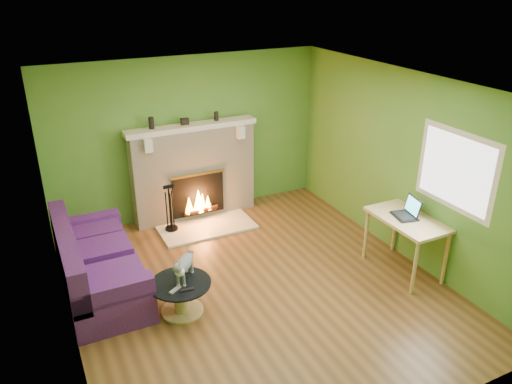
% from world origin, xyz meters
% --- Properties ---
extents(floor, '(5.00, 5.00, 0.00)m').
position_xyz_m(floor, '(0.00, 0.00, 0.00)').
color(floor, brown).
rests_on(floor, ground).
extents(ceiling, '(5.00, 5.00, 0.00)m').
position_xyz_m(ceiling, '(0.00, 0.00, 2.60)').
color(ceiling, white).
rests_on(ceiling, wall_back).
extents(wall_back, '(5.00, 0.00, 5.00)m').
position_xyz_m(wall_back, '(0.00, 2.50, 1.30)').
color(wall_back, '#45852B').
rests_on(wall_back, floor).
extents(wall_front, '(5.00, 0.00, 5.00)m').
position_xyz_m(wall_front, '(0.00, -2.50, 1.30)').
color(wall_front, '#45852B').
rests_on(wall_front, floor).
extents(wall_left, '(0.00, 5.00, 5.00)m').
position_xyz_m(wall_left, '(-2.25, 0.00, 1.30)').
color(wall_left, '#45852B').
rests_on(wall_left, floor).
extents(wall_right, '(0.00, 5.00, 5.00)m').
position_xyz_m(wall_right, '(2.25, 0.00, 1.30)').
color(wall_right, '#45852B').
rests_on(wall_right, floor).
extents(window_frame, '(0.00, 1.20, 1.20)m').
position_xyz_m(window_frame, '(2.24, -0.90, 1.55)').
color(window_frame, silver).
rests_on(window_frame, wall_right).
extents(window_pane, '(0.00, 1.06, 1.06)m').
position_xyz_m(window_pane, '(2.23, -0.90, 1.55)').
color(window_pane, white).
rests_on(window_pane, wall_right).
extents(fireplace, '(2.10, 0.46, 1.58)m').
position_xyz_m(fireplace, '(0.00, 2.32, 0.77)').
color(fireplace, beige).
rests_on(fireplace, floor).
extents(hearth, '(1.50, 0.75, 0.03)m').
position_xyz_m(hearth, '(0.00, 1.80, 0.01)').
color(hearth, beige).
rests_on(hearth, floor).
extents(mantel, '(2.10, 0.28, 0.08)m').
position_xyz_m(mantel, '(0.00, 2.30, 1.54)').
color(mantel, silver).
rests_on(mantel, fireplace).
extents(sofa, '(0.91, 2.01, 0.90)m').
position_xyz_m(sofa, '(-1.86, 0.84, 0.35)').
color(sofa, '#391758').
rests_on(sofa, floor).
extents(coffee_table, '(0.73, 0.73, 0.41)m').
position_xyz_m(coffee_table, '(-1.03, -0.07, 0.24)').
color(coffee_table, '#D9BC75').
rests_on(coffee_table, floor).
extents(desk, '(0.63, 1.08, 0.80)m').
position_xyz_m(desk, '(1.95, -0.52, 0.70)').
color(desk, '#D9BC75').
rests_on(desk, floor).
extents(cat, '(0.52, 0.58, 0.36)m').
position_xyz_m(cat, '(-0.95, -0.02, 0.59)').
color(cat, slate).
rests_on(cat, coffee_table).
extents(remote_silver, '(0.17, 0.13, 0.02)m').
position_xyz_m(remote_silver, '(-1.13, -0.19, 0.42)').
color(remote_silver, gray).
rests_on(remote_silver, coffee_table).
extents(remote_black, '(0.16, 0.06, 0.02)m').
position_xyz_m(remote_black, '(-1.01, -0.25, 0.42)').
color(remote_black, black).
rests_on(remote_black, coffee_table).
extents(laptop, '(0.36, 0.39, 0.25)m').
position_xyz_m(laptop, '(1.93, -0.47, 0.92)').
color(laptop, black).
rests_on(laptop, desk).
extents(fire_tools, '(0.20, 0.20, 0.76)m').
position_xyz_m(fire_tools, '(-0.54, 1.95, 0.41)').
color(fire_tools, black).
rests_on(fire_tools, hearth).
extents(mantel_vase_left, '(0.08, 0.08, 0.18)m').
position_xyz_m(mantel_vase_left, '(-0.62, 2.33, 1.67)').
color(mantel_vase_left, black).
rests_on(mantel_vase_left, mantel).
extents(mantel_vase_right, '(0.07, 0.07, 0.14)m').
position_xyz_m(mantel_vase_right, '(0.43, 2.33, 1.65)').
color(mantel_vase_right, black).
rests_on(mantel_vase_right, mantel).
extents(mantel_box, '(0.12, 0.08, 0.10)m').
position_xyz_m(mantel_box, '(-0.10, 2.33, 1.63)').
color(mantel_box, black).
rests_on(mantel_box, mantel).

